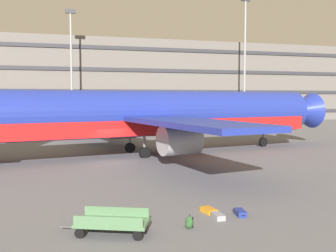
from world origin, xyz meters
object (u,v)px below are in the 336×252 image
suitcase_orange (240,213)px  baggage_cart (112,222)px  backpack_large (189,223)px  suitcase_scuffed (209,210)px  airliner (146,116)px  suitcase_purple (218,216)px

suitcase_orange → baggage_cart: size_ratio=0.26×
backpack_large → baggage_cart: size_ratio=0.16×
suitcase_orange → backpack_large: (-2.63, -1.00, 0.12)m
suitcase_scuffed → baggage_cart: size_ratio=0.26×
airliner → suitcase_scuffed: bearing=-94.4°
backpack_large → airliner: bearing=81.7°
airliner → suitcase_orange: airliner is taller
suitcase_scuffed → backpack_large: size_ratio=1.60×
airliner → backpack_large: size_ratio=73.54×
airliner → suitcase_orange: size_ratio=46.44×
backpack_large → baggage_cart: baggage_cart is taller
airliner → suitcase_purple: (-1.31, -18.72, -3.28)m
suitcase_orange → backpack_large: backpack_large is taller
suitcase_orange → backpack_large: size_ratio=1.58×
suitcase_scuffed → backpack_large: bearing=-130.9°
suitcase_scuffed → baggage_cart: baggage_cart is taller
suitcase_purple → suitcase_orange: suitcase_orange is taller
airliner → suitcase_orange: (-0.23, -18.55, -3.27)m
suitcase_purple → backpack_large: backpack_large is taller
suitcase_scuffed → suitcase_purple: bearing=-86.4°
suitcase_purple → airliner: bearing=86.0°
airliner → backpack_large: bearing=-98.3°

